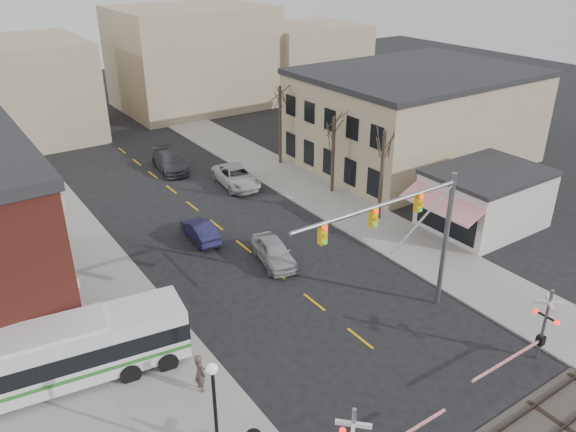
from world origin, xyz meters
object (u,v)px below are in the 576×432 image
Objects in this scene: car_a at (274,252)px; rr_crossing_east at (539,329)px; transit_bus at (55,355)px; street_lamp at (214,393)px; traffic_signal_mast at (411,226)px; car_c at (236,177)px; pedestrian_near at (200,372)px; car_d at (170,162)px; car_b at (200,231)px; pedestrian_far at (123,336)px.

rr_crossing_east is at bearing -59.02° from car_a.
transit_bus is 9.02m from street_lamp.
traffic_signal_mast is 1.82× the size of car_c.
car_c is at bearing -38.32° from pedestrian_near.
pedestrian_near is (-10.36, -27.06, 0.29)m from car_d.
rr_crossing_east is at bearing -121.93° from pedestrian_near.
car_d is at bearing 69.59° from street_lamp.
transit_bus is at bearing -153.04° from car_a.
traffic_signal_mast is 2.27× the size of car_a.
transit_bus is 15.09m from car_b.
traffic_signal_mast is 28.77m from car_d.
pedestrian_far is at bearing 156.51° from traffic_signal_mast.
car_c is 2.92× the size of pedestrian_near.
street_lamp reaches higher than car_b.
street_lamp is at bearing -139.95° from pedestrian_far.
car_d is at bearing -25.80° from pedestrian_near.
transit_bus is 2.87× the size of car_b.
car_b is (-4.86, 14.65, -5.06)m from traffic_signal_mast.
car_b is at bearing -9.96° from pedestrian_far.
street_lamp reaches higher than transit_bus.
pedestrian_near reaches higher than pedestrian_far.
street_lamp is 0.83× the size of car_c.
street_lamp is 1.12× the size of car_b.
rr_crossing_east is (2.87, -6.08, -3.79)m from traffic_signal_mast.
car_d is 3.02× the size of pedestrian_far.
pedestrian_near is at bearing -37.99° from transit_bus.
transit_bus is 22.62m from rr_crossing_east.
rr_crossing_east is at bearing -91.79° from pedestrian_far.
street_lamp reaches higher than car_d.
car_b is at bearing -127.90° from car_c.
transit_bus reaches higher than pedestrian_far.
rr_crossing_east is 16.13m from car_a.
traffic_signal_mast is 15.41m from pedestrian_far.
car_a is 2.49× the size of pedestrian_far.
street_lamp is at bearing 167.20° from rr_crossing_east.
pedestrian_near is (5.19, -4.05, -0.64)m from transit_bus.
car_b is at bearing 38.32° from transit_bus.
transit_bus is 2.65× the size of car_a.
car_c is 22.23m from pedestrian_far.
car_c is (-0.80, 27.84, -1.18)m from rr_crossing_east.
pedestrian_far is (-15.53, -15.91, 0.25)m from car_c.
transit_bus is 6.60× the size of pedestrian_far.
street_lamp is 28.54m from car_c.
rr_crossing_east is 27.87m from car_c.
traffic_signal_mast is at bearing -17.68° from transit_bus.
car_b is 14.94m from pedestrian_near.
car_b is 2.30× the size of pedestrian_far.
pedestrian_far is at bearing 9.44° from transit_bus.
pedestrian_far reaches higher than car_b.
car_d reaches higher than car_c.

